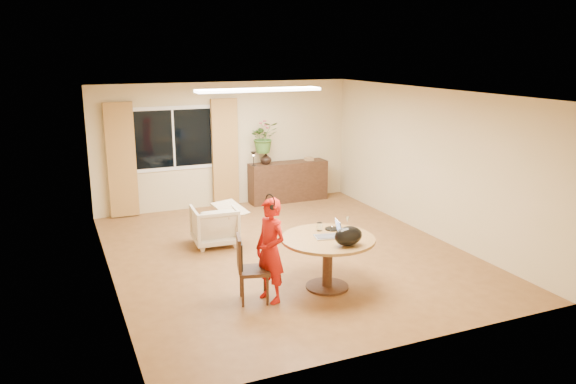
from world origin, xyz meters
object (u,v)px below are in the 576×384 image
object	(u,v)px
child	(271,250)
armchair	(214,225)
dining_chair	(254,269)
sideboard	(288,182)
dining_table	(328,248)

from	to	relation	value
child	armchair	xyz separation A→B (m)	(-0.08, 2.42, -0.36)
dining_chair	sideboard	bearing A→B (deg)	75.90
child	sideboard	xyz separation A→B (m)	(2.20, 4.56, -0.26)
armchair	sideboard	size ratio (longest dim) A/B	0.43
dining_table	child	distance (m)	0.88
dining_chair	armchair	bearing A→B (deg)	100.76
dining_table	armchair	xyz separation A→B (m)	(-0.95, 2.37, -0.24)
dining_table	armchair	world-z (taller)	dining_table
sideboard	armchair	bearing A→B (deg)	-136.85
dining_table	sideboard	size ratio (longest dim) A/B	0.75
sideboard	dining_chair	bearing A→B (deg)	-118.23
dining_table	dining_chair	size ratio (longest dim) A/B	1.43
armchair	sideboard	bearing A→B (deg)	-133.63
child	sideboard	size ratio (longest dim) A/B	0.80
dining_chair	sideboard	distance (m)	5.11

